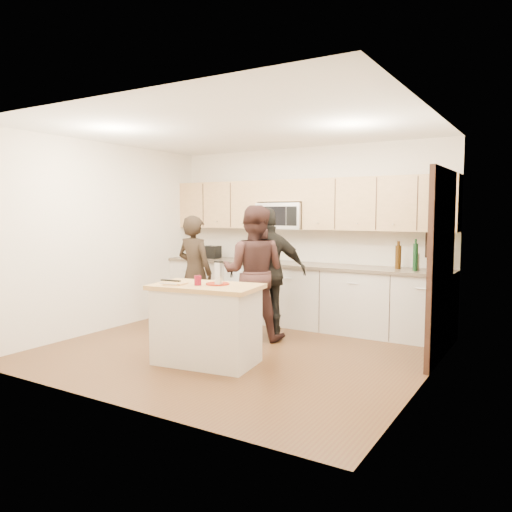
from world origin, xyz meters
The scene contains 21 objects.
floor centered at (0.00, 0.00, 0.00)m, with size 4.50×4.50×0.00m, color #51371C.
room_shell centered at (0.00, 0.00, 1.73)m, with size 4.52×4.02×2.71m.
back_cabinetry centered at (0.00, 1.69, 0.47)m, with size 4.50×0.66×0.94m.
upper_cabinetry centered at (0.03, 1.83, 1.84)m, with size 4.50×0.33×0.75m.
microwave centered at (-0.31, 1.80, 1.65)m, with size 0.76×0.41×0.40m.
doorway centered at (2.23, 0.90, 1.16)m, with size 0.06×1.25×2.20m.
framed_picture centered at (1.95, 1.98, 1.28)m, with size 0.30×0.03×0.38m.
dish_towel centered at (-0.95, 1.50, 0.80)m, with size 0.34×0.60×0.48m.
island centered at (-0.01, -0.58, 0.45)m, with size 1.29×0.86×0.90m.
red_plate centered at (0.10, -0.51, 0.91)m, with size 0.27×0.27×0.02m, color maroon.
box_grater centered at (0.15, -0.57, 1.05)m, with size 0.09×0.06×0.26m.
drink_glass centered at (-0.06, -0.67, 0.95)m, with size 0.08×0.08×0.11m, color maroon.
cutting_board centered at (-0.32, -0.74, 0.91)m, with size 0.23×0.18×0.02m, color tan.
tongs centered at (-0.44, -0.69, 0.93)m, with size 0.25×0.03×0.02m, color black.
knife centered at (-0.31, -0.88, 0.92)m, with size 0.22×0.02×0.01m, color silver.
toaster centered at (-1.60, 1.67, 1.04)m, with size 0.31×0.20×0.21m.
bottle_cluster centered at (1.81, 1.72, 1.12)m, with size 0.65×0.28×0.42m.
orchid centered at (2.02, 1.72, 1.18)m, with size 0.26×0.21×0.47m, color #337A30.
woman_left centered at (-1.21, 0.74, 0.83)m, with size 0.61×0.40×1.66m, color black.
woman_center centered at (-0.13, 0.64, 0.90)m, with size 0.87×0.68×1.80m, color black.
woman_right centered at (-0.04, 0.86, 0.89)m, with size 1.04×0.43×1.78m, color black.
Camera 1 is at (3.33, -5.03, 1.71)m, focal length 35.00 mm.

